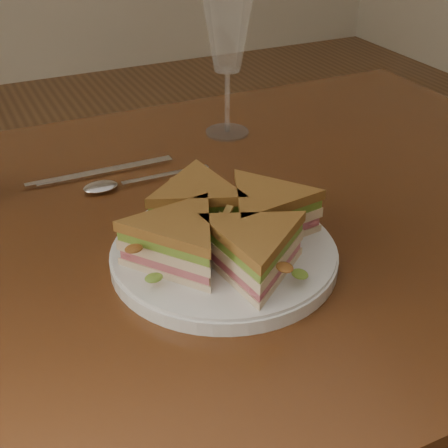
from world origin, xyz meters
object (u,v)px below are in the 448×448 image
object	(u,v)px
plate	(224,256)
table	(201,280)
sandwich_wedges	(224,228)
knife	(96,174)
wine_glass	(227,38)
spoon	(117,185)

from	to	relation	value
plate	table	bearing A→B (deg)	82.48
table	sandwich_wedges	distance (m)	0.18
knife	sandwich_wedges	bearing A→B (deg)	-75.10
table	wine_glass	bearing A→B (deg)	56.85
spoon	knife	size ratio (longest dim) A/B	0.86
knife	wine_glass	distance (m)	0.29
sandwich_wedges	spoon	size ratio (longest dim) A/B	1.42
sandwich_wedges	spoon	world-z (taller)	sandwich_wedges
table	wine_glass	size ratio (longest dim) A/B	5.53
sandwich_wedges	wine_glass	world-z (taller)	wine_glass
table	sandwich_wedges	size ratio (longest dim) A/B	4.61
table	sandwich_wedges	bearing A→B (deg)	-97.52
wine_glass	table	bearing A→B (deg)	-123.15
plate	spoon	bearing A→B (deg)	103.94
table	plate	world-z (taller)	plate
knife	wine_glass	world-z (taller)	wine_glass
table	spoon	xyz separation A→B (m)	(-0.07, 0.13, 0.10)
spoon	plate	bearing A→B (deg)	-75.44
plate	knife	xyz separation A→B (m)	(-0.07, 0.28, -0.01)
knife	wine_glass	size ratio (longest dim) A/B	0.99
wine_glass	plate	bearing A→B (deg)	-116.28
table	sandwich_wedges	xyz separation A→B (m)	(-0.01, -0.10, 0.14)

